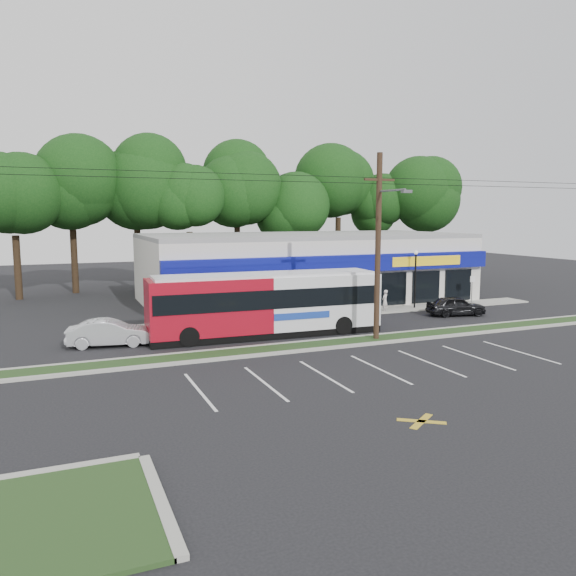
% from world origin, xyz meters
% --- Properties ---
extents(ground, '(120.00, 120.00, 0.00)m').
position_xyz_m(ground, '(0.00, 0.00, 0.00)').
color(ground, black).
rests_on(ground, ground).
extents(grass_strip, '(40.00, 1.60, 0.12)m').
position_xyz_m(grass_strip, '(0.00, 1.00, 0.06)').
color(grass_strip, '#203C18').
rests_on(grass_strip, ground).
extents(curb_south, '(40.00, 0.25, 0.14)m').
position_xyz_m(curb_south, '(0.00, 0.15, 0.07)').
color(curb_south, '#9E9E93').
rests_on(curb_south, ground).
extents(curb_north, '(40.00, 0.25, 0.14)m').
position_xyz_m(curb_north, '(0.00, 1.85, 0.07)').
color(curb_north, '#9E9E93').
rests_on(curb_north, ground).
extents(sidewalk, '(32.00, 2.20, 0.10)m').
position_xyz_m(sidewalk, '(5.00, 9.00, 0.05)').
color(sidewalk, '#9E9E93').
rests_on(sidewalk, ground).
extents(strip_mall, '(25.00, 12.55, 5.30)m').
position_xyz_m(strip_mall, '(5.50, 15.91, 2.65)').
color(strip_mall, silver).
rests_on(strip_mall, ground).
extents(utility_pole, '(50.00, 2.77, 10.00)m').
position_xyz_m(utility_pole, '(2.83, 0.93, 5.41)').
color(utility_pole, black).
rests_on(utility_pole, ground).
extents(lamp_post, '(0.30, 0.30, 4.25)m').
position_xyz_m(lamp_post, '(11.00, 8.80, 2.67)').
color(lamp_post, black).
rests_on(lamp_post, ground).
extents(sign_post, '(0.45, 0.10, 2.23)m').
position_xyz_m(sign_post, '(16.00, 8.57, 1.56)').
color(sign_post, '#59595E').
rests_on(sign_post, ground).
extents(tree_line, '(46.76, 6.76, 11.83)m').
position_xyz_m(tree_line, '(4.00, 26.00, 8.42)').
color(tree_line, black).
rests_on(tree_line, ground).
extents(metrobus, '(13.28, 3.33, 3.54)m').
position_xyz_m(metrobus, '(-2.06, 4.50, 1.88)').
color(metrobus, maroon).
rests_on(metrobus, ground).
extents(car_dark, '(4.17, 2.35, 1.34)m').
position_xyz_m(car_dark, '(12.02, 5.50, 0.67)').
color(car_dark, black).
rests_on(car_dark, ground).
extents(car_silver, '(4.44, 2.17, 1.40)m').
position_xyz_m(car_silver, '(-10.49, 5.19, 0.70)').
color(car_silver, '#B1B4BA').
rests_on(car_silver, ground).
extents(pedestrian_a, '(0.69, 0.63, 1.58)m').
position_xyz_m(pedestrian_a, '(8.29, 8.50, 0.79)').
color(pedestrian_a, silver).
rests_on(pedestrian_a, ground).
extents(pedestrian_b, '(0.87, 0.75, 1.53)m').
position_xyz_m(pedestrian_b, '(7.42, 8.50, 0.77)').
color(pedestrian_b, '#BBAEA9').
rests_on(pedestrian_b, ground).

